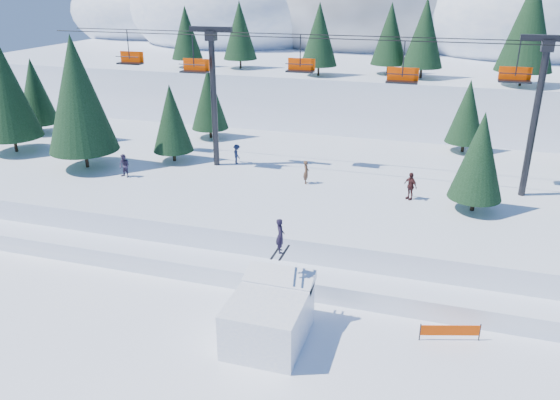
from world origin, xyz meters
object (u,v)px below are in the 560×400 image
(jump_kicker, at_px, (269,316))
(banner_near, at_px, (450,331))
(chairlift, at_px, (358,83))
(banner_far, at_px, (471,303))

(jump_kicker, distance_m, banner_near, 8.53)
(chairlift, xyz_separation_m, banner_far, (8.20, -11.55, -8.78))
(jump_kicker, height_order, banner_near, jump_kicker)
(chairlift, height_order, banner_near, chairlift)
(jump_kicker, distance_m, banner_far, 10.55)
(chairlift, bearing_deg, banner_far, -54.63)
(jump_kicker, xyz_separation_m, banner_far, (9.16, 5.17, -0.73))
(banner_near, height_order, banner_far, same)
(chairlift, height_order, banner_far, chairlift)
(banner_near, distance_m, banner_far, 2.97)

